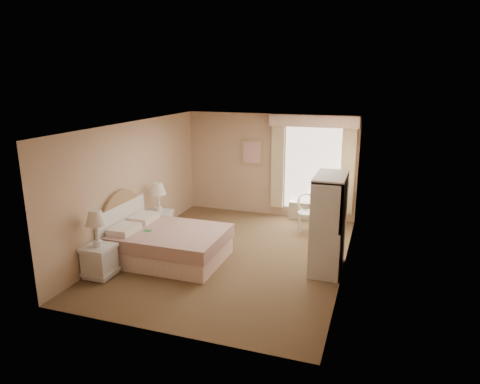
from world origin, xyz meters
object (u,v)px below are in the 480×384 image
(nightstand_near, at_px, (99,253))
(nightstand_far, at_px, (159,216))
(armoire, at_px, (329,231))
(round_table, at_px, (324,203))
(cafe_chair, at_px, (306,210))
(bed, at_px, (166,243))

(nightstand_near, relative_size, nightstand_far, 1.02)
(nightstand_far, relative_size, armoire, 0.67)
(round_table, distance_m, cafe_chair, 0.60)
(nightstand_near, bearing_deg, bed, 55.42)
(bed, xyz_separation_m, nightstand_near, (-0.71, -1.04, 0.12))
(bed, height_order, nightstand_near, bed)
(bed, xyz_separation_m, round_table, (2.55, 2.93, 0.19))
(nightstand_near, bearing_deg, cafe_chair, 49.83)
(bed, relative_size, nightstand_far, 1.77)
(bed, height_order, cafe_chair, bed)
(bed, xyz_separation_m, nightstand_far, (-0.71, 1.06, 0.11))
(nightstand_near, bearing_deg, armoire, 23.41)
(cafe_chair, bearing_deg, nightstand_far, -171.97)
(nightstand_far, distance_m, round_table, 3.76)
(armoire, bearing_deg, round_table, 99.37)
(nightstand_near, relative_size, round_table, 1.52)
(nightstand_near, relative_size, armoire, 0.68)
(bed, distance_m, nightstand_near, 1.26)
(round_table, xyz_separation_m, cafe_chair, (-0.33, -0.49, -0.04))
(nightstand_near, bearing_deg, round_table, 50.57)
(round_table, relative_size, armoire, 0.45)
(round_table, bearing_deg, cafe_chair, -123.72)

